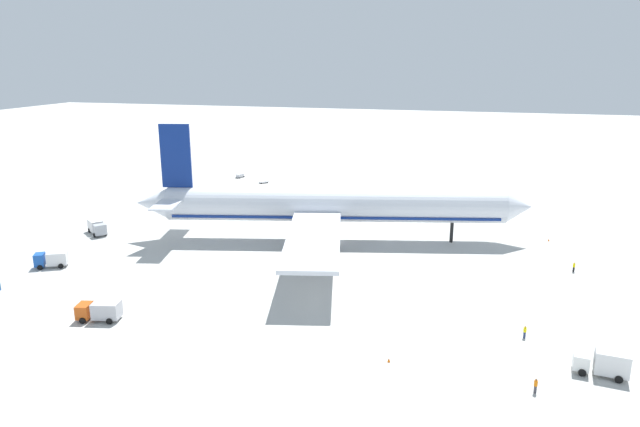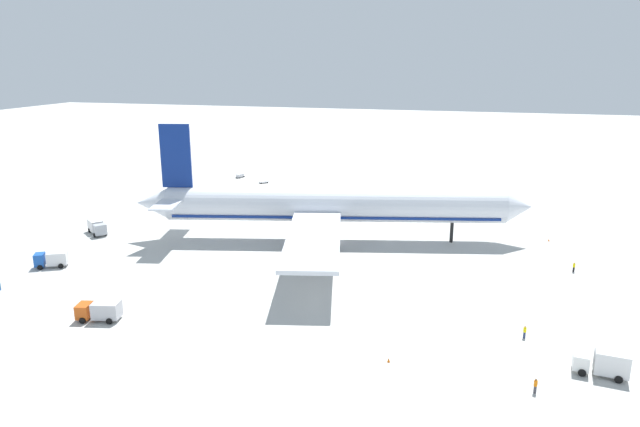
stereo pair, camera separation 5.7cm
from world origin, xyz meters
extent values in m
plane|color=#B2B2AD|center=(0.00, 0.00, 0.00)|extent=(600.00, 600.00, 0.00)
cylinder|color=silver|center=(0.00, 0.00, 7.52)|extent=(66.86, 21.42, 6.69)
cone|color=silver|center=(35.29, 8.05, 7.52)|extent=(6.67, 7.58, 6.55)
cone|color=silver|center=(-35.95, -8.19, 7.52)|extent=(7.93, 7.68, 6.35)
cube|color=navy|center=(-30.74, -7.01, 17.16)|extent=(5.96, 1.82, 12.61)
cube|color=silver|center=(-32.50, -1.52, 8.85)|extent=(6.40, 10.22, 0.36)
cube|color=silver|center=(-29.95, -12.72, 8.85)|extent=(6.40, 10.22, 0.36)
cube|color=silver|center=(-7.51, 17.87, 6.51)|extent=(15.78, 32.72, 0.70)
cylinder|color=slate|center=(-5.49, 13.49, 4.23)|extent=(6.31, 5.02, 3.87)
cube|color=silver|center=(0.98, -19.36, 6.51)|extent=(15.78, 32.72, 0.70)
cylinder|color=slate|center=(0.90, -14.53, 4.49)|extent=(5.55, 4.36, 3.35)
cylinder|color=black|center=(22.88, 5.22, 2.09)|extent=(0.70, 0.70, 4.17)
cylinder|color=black|center=(-4.46, 4.46, 2.09)|extent=(0.70, 0.70, 4.17)
cylinder|color=black|center=(-2.08, -5.95, 2.09)|extent=(0.70, 0.70, 4.17)
cube|color=navy|center=(0.00, 0.00, 5.68)|extent=(64.17, 20.50, 0.50)
cube|color=#999EA5|center=(-47.69, -10.03, 1.51)|extent=(2.96, 3.02, 2.13)
cube|color=silver|center=(-50.37, -7.87, 1.61)|extent=(4.54, 4.30, 2.32)
cube|color=black|center=(-47.17, -10.45, 2.05)|extent=(1.29, 1.58, 0.94)
cylinder|color=black|center=(-47.10, -9.00, 0.45)|extent=(0.89, 0.80, 0.90)
cylinder|color=black|center=(-48.57, -10.82, 0.45)|extent=(0.89, 0.80, 0.90)
cylinder|color=black|center=(-50.28, -6.44, 0.45)|extent=(0.89, 0.80, 0.90)
cylinder|color=black|center=(-51.74, -8.26, 0.45)|extent=(0.89, 0.80, 0.90)
cube|color=white|center=(39.93, -40.64, 1.38)|extent=(2.05, 2.45, 1.85)
cube|color=silver|center=(43.13, -41.03, 1.82)|extent=(3.95, 2.68, 2.75)
cube|color=black|center=(39.31, -40.56, 1.84)|extent=(0.31, 1.89, 0.81)
cylinder|color=black|center=(39.97, -41.77, 0.45)|extent=(0.93, 0.41, 0.90)
cylinder|color=black|center=(40.24, -39.54, 0.45)|extent=(0.93, 0.41, 0.90)
cylinder|color=black|center=(43.77, -42.24, 0.45)|extent=(0.93, 0.41, 0.90)
cylinder|color=black|center=(44.04, -40.00, 0.45)|extent=(0.93, 0.41, 0.90)
cube|color=#BF4C14|center=(-25.65, -44.25, 1.42)|extent=(2.28, 2.78, 1.95)
cube|color=#B2B2B7|center=(-22.50, -43.55, 1.60)|extent=(4.14, 3.19, 2.29)
cube|color=black|center=(-26.26, -44.38, 1.91)|extent=(0.52, 2.03, 0.86)
cylinder|color=black|center=(-25.21, -45.41, 0.45)|extent=(0.94, 0.49, 0.90)
cylinder|color=black|center=(-25.74, -43.01, 0.45)|extent=(0.94, 0.49, 0.90)
cylinder|color=black|center=(-21.48, -44.58, 0.45)|extent=(0.94, 0.49, 0.90)
cylinder|color=black|center=(-22.01, -42.19, 0.45)|extent=(0.94, 0.49, 0.90)
cube|color=#194CA5|center=(-46.60, -28.61, 1.54)|extent=(2.41, 2.65, 2.18)
cube|color=silver|center=(-44.04, -27.28, 1.58)|extent=(3.93, 3.43, 2.27)
cube|color=black|center=(-47.10, -28.87, 2.09)|extent=(0.90, 1.64, 0.96)
cylinder|color=black|center=(-45.97, -29.49, 0.45)|extent=(0.94, 0.68, 0.90)
cylinder|color=black|center=(-46.96, -27.59, 0.45)|extent=(0.94, 0.68, 0.90)
cylinder|color=black|center=(-42.93, -27.92, 0.45)|extent=(0.94, 0.68, 0.90)
cylinder|color=black|center=(-43.92, -26.01, 0.45)|extent=(0.94, 0.68, 0.90)
cube|color=gray|center=(-43.19, 53.12, 0.28)|extent=(2.15, 3.13, 0.15)
cylinder|color=#333338|center=(-43.68, 51.47, 0.28)|extent=(0.25, 0.60, 0.08)
cube|color=silver|center=(-43.19, 53.12, 0.76)|extent=(1.89, 2.65, 0.81)
cylinder|color=black|center=(-42.83, 51.89, 0.20)|extent=(0.23, 0.42, 0.40)
cylinder|color=black|center=(-44.17, 52.28, 0.20)|extent=(0.23, 0.42, 0.40)
cylinder|color=black|center=(-42.22, 53.96, 0.20)|extent=(0.23, 0.42, 0.40)
cylinder|color=black|center=(-43.56, 54.36, 0.20)|extent=(0.23, 0.42, 0.40)
cube|color=gray|center=(-33.40, 47.58, 0.28)|extent=(2.79, 2.76, 0.15)
cylinder|color=#333338|center=(-32.27, 48.66, 0.28)|extent=(0.49, 0.47, 0.08)
cylinder|color=black|center=(-33.19, 48.75, 0.20)|extent=(0.37, 0.36, 0.40)
cylinder|color=black|center=(-32.22, 47.74, 0.20)|extent=(0.37, 0.36, 0.40)
cylinder|color=black|center=(-34.58, 47.42, 0.20)|extent=(0.37, 0.36, 0.40)
cylinder|color=black|center=(-33.61, 46.41, 0.20)|extent=(0.37, 0.36, 0.40)
cylinder|color=#3F3F47|center=(34.36, -46.86, 0.44)|extent=(0.45, 0.45, 0.88)
cylinder|color=orange|center=(34.36, -46.86, 1.21)|extent=(0.56, 0.56, 0.66)
sphere|color=#8C6647|center=(34.36, -46.86, 1.66)|extent=(0.24, 0.24, 0.24)
cylinder|color=black|center=(44.18, -6.05, 0.44)|extent=(0.37, 0.37, 0.89)
cylinder|color=yellow|center=(44.18, -6.05, 1.22)|extent=(0.46, 0.46, 0.67)
sphere|color=beige|center=(44.18, -6.05, 1.67)|extent=(0.24, 0.24, 0.24)
cylinder|color=navy|center=(34.16, -33.66, 0.44)|extent=(0.43, 0.43, 0.87)
cylinder|color=yellow|center=(34.16, -33.66, 1.20)|extent=(0.54, 0.54, 0.65)
sphere|color=tan|center=(34.16, -33.66, 1.64)|extent=(0.24, 0.24, 0.24)
cone|color=orange|center=(17.71, -44.53, 0.28)|extent=(0.36, 0.36, 0.55)
cone|color=orange|center=(-34.77, 33.25, 0.28)|extent=(0.36, 0.36, 0.55)
cone|color=orange|center=(-24.58, 41.07, 0.28)|extent=(0.36, 0.36, 0.55)
cone|color=orange|center=(42.00, 11.05, 0.28)|extent=(0.36, 0.36, 0.55)
camera|label=1|loc=(25.80, -106.56, 35.96)|focal=31.84mm
camera|label=2|loc=(25.85, -106.54, 35.96)|focal=31.84mm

